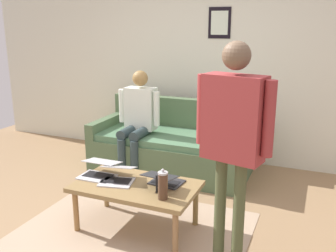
{
  "coord_description": "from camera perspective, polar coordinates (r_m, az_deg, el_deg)",
  "views": [
    {
      "loc": [
        -1.43,
        2.71,
        1.82
      ],
      "look_at": [
        0.01,
        -0.76,
        0.8
      ],
      "focal_mm": 40.13,
      "sensor_mm": 36.0,
      "label": 1
    }
  ],
  "objects": [
    {
      "name": "area_rug",
      "position": [
        3.53,
        -5.49,
        -15.79
      ],
      "size": [
        2.02,
        1.59,
        0.01
      ],
      "primitive_type": "cube",
      "color": "tan",
      "rests_on": "ground_plane"
    },
    {
      "name": "ground_plane",
      "position": [
        3.56,
        -4.69,
        -15.56
      ],
      "size": [
        7.68,
        7.68,
        0.0
      ],
      "primitive_type": "plane",
      "color": "#937350"
    },
    {
      "name": "person_seated",
      "position": [
        4.62,
        -4.59,
        1.49
      ],
      "size": [
        0.55,
        0.51,
        1.28
      ],
      "color": "#2C3C3D",
      "rests_on": "ground_plane"
    },
    {
      "name": "coffee_table",
      "position": [
        3.43,
        -4.86,
        -9.52
      ],
      "size": [
        1.1,
        0.65,
        0.43
      ],
      "color": "olive",
      "rests_on": "ground_plane"
    },
    {
      "name": "french_press",
      "position": [
        3.09,
        -0.8,
        -9.0
      ],
      "size": [
        0.1,
        0.08,
        0.26
      ],
      "color": "#4C3323",
      "rests_on": "coffee_table"
    },
    {
      "name": "back_wall",
      "position": [
        5.14,
        6.42,
        9.86
      ],
      "size": [
        7.04,
        0.11,
        2.7
      ],
      "color": "silver",
      "rests_on": "ground_plane"
    },
    {
      "name": "person_standing",
      "position": [
        2.71,
        9.86,
        -0.46
      ],
      "size": [
        0.6,
        0.28,
        1.72
      ],
      "color": "#495131",
      "rests_on": "ground_plane"
    },
    {
      "name": "laptop_left",
      "position": [
        3.47,
        -7.68,
        -7.63
      ],
      "size": [
        0.35,
        0.37,
        0.15
      ],
      "color": "silver",
      "rests_on": "coffee_table"
    },
    {
      "name": "laptop_right",
      "position": [
        3.62,
        -10.46,
        -6.78
      ],
      "size": [
        0.33,
        0.33,
        0.15
      ],
      "color": "silver",
      "rests_on": "coffee_table"
    },
    {
      "name": "couch",
      "position": [
        4.79,
        0.65,
        -3.24
      ],
      "size": [
        1.95,
        0.9,
        0.88
      ],
      "color": "#4E6645",
      "rests_on": "ground_plane"
    },
    {
      "name": "laptop_center",
      "position": [
        3.38,
        -0.55,
        -8.19
      ],
      "size": [
        0.31,
        0.37,
        0.14
      ],
      "color": "#28282D",
      "rests_on": "coffee_table"
    }
  ]
}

